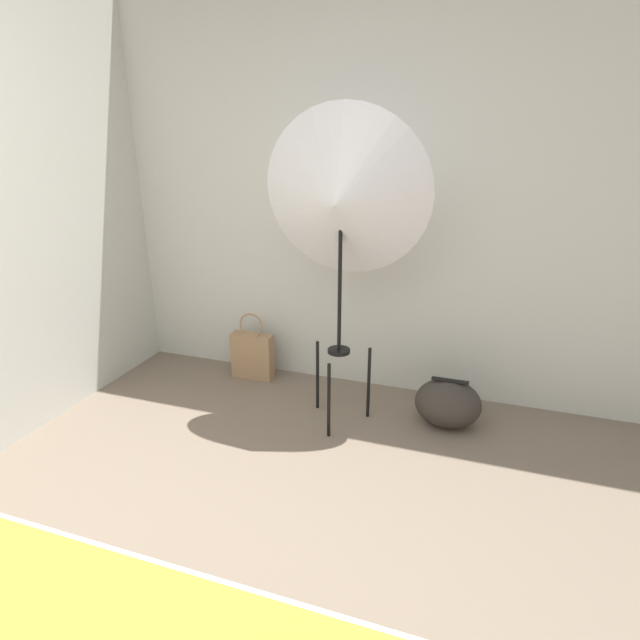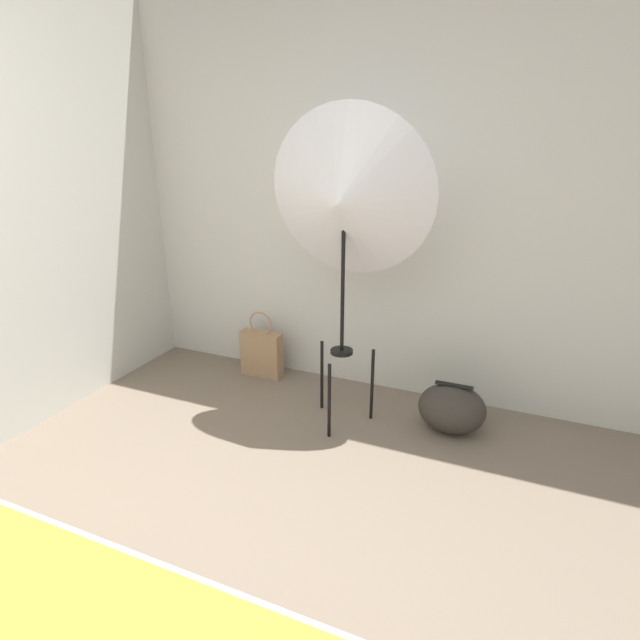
# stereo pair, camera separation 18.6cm
# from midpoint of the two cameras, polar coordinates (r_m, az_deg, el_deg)

# --- Properties ---
(wall_back) EXTENTS (8.00, 0.05, 2.60)m
(wall_back) POSITION_cam_midpoint_polar(r_m,az_deg,el_deg) (3.24, 6.76, 14.13)
(wall_back) COLOR beige
(wall_back) RESTS_ON ground_plane
(photo_umbrella) EXTENTS (0.94, 0.40, 1.81)m
(photo_umbrella) POSITION_cam_midpoint_polar(r_m,az_deg,el_deg) (2.69, 4.82, 13.48)
(photo_umbrella) COLOR black
(photo_umbrella) RESTS_ON ground_plane
(tote_bag) EXTENTS (0.30, 0.10, 0.49)m
(tote_bag) POSITION_cam_midpoint_polar(r_m,az_deg,el_deg) (3.61, -5.21, -3.78)
(tote_bag) COLOR #9E7A56
(tote_bag) RESTS_ON ground_plane
(duffel_bag) EXTENTS (0.39, 0.30, 0.30)m
(duffel_bag) POSITION_cam_midpoint_polar(r_m,az_deg,el_deg) (3.07, 16.55, -9.69)
(duffel_bag) COLOR #332D28
(duffel_bag) RESTS_ON ground_plane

